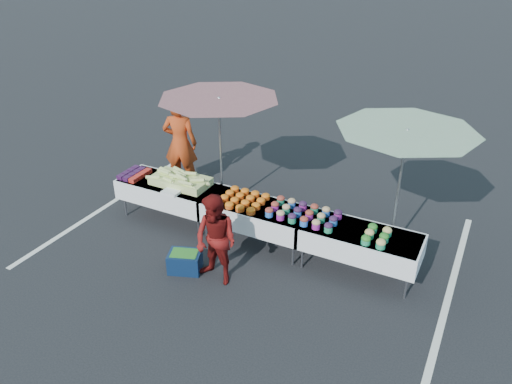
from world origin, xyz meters
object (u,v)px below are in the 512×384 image
at_px(customer, 216,240).
at_px(umbrella_left, 219,108).
at_px(table_center, 256,214).
at_px(umbrella_right, 406,141).
at_px(table_left, 169,191).
at_px(table_right, 360,241).
at_px(vendor, 180,143).
at_px(storage_bin, 185,261).

height_order(customer, umbrella_left, umbrella_left).
xyz_separation_m(table_center, umbrella_right, (2.12, 0.80, 1.42)).
relative_size(table_left, customer, 1.27).
distance_m(table_right, umbrella_left, 3.37).
bearing_deg(table_left, vendor, 114.85).
height_order(table_left, storage_bin, table_left).
bearing_deg(customer, storage_bin, -169.07).
height_order(table_right, storage_bin, table_right).
distance_m(table_left, customer, 2.11).
bearing_deg(umbrella_left, umbrella_right, -0.00).
xyz_separation_m(table_left, customer, (1.74, -1.18, 0.15)).
distance_m(vendor, storage_bin, 3.09).
distance_m(table_left, umbrella_right, 4.25).
height_order(vendor, umbrella_right, umbrella_right).
xyz_separation_m(table_left, storage_bin, (1.15, -1.21, -0.41)).
bearing_deg(umbrella_left, customer, -61.39).
height_order(customer, storage_bin, customer).
xyz_separation_m(vendor, customer, (2.31, -2.41, -0.23)).
bearing_deg(table_center, storage_bin, -118.25).
relative_size(table_center, customer, 1.27).
bearing_deg(storage_bin, customer, -18.10).
height_order(table_left, table_right, same).
distance_m(customer, storage_bin, 0.81).
distance_m(table_center, storage_bin, 1.43).
xyz_separation_m(table_left, vendor, (-0.57, 1.23, 0.37)).
relative_size(table_center, umbrella_right, 0.78).
bearing_deg(umbrella_right, storage_bin, -144.07).
relative_size(customer, umbrella_left, 0.60).
height_order(table_left, table_center, same).
xyz_separation_m(vendor, umbrella_right, (4.49, -0.43, 1.05)).
bearing_deg(table_center, umbrella_right, 20.67).
height_order(table_center, customer, customer).
distance_m(table_left, vendor, 1.41).
bearing_deg(vendor, umbrella_right, 156.94).
bearing_deg(umbrella_right, table_center, -159.33).
height_order(table_center, umbrella_right, umbrella_right).
bearing_deg(umbrella_right, table_left, -168.47).
bearing_deg(vendor, customer, 116.13).
height_order(table_left, umbrella_left, umbrella_left).
bearing_deg(table_center, vendor, 152.56).
relative_size(table_left, table_center, 1.00).
xyz_separation_m(customer, umbrella_right, (2.18, 1.98, 1.27)).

